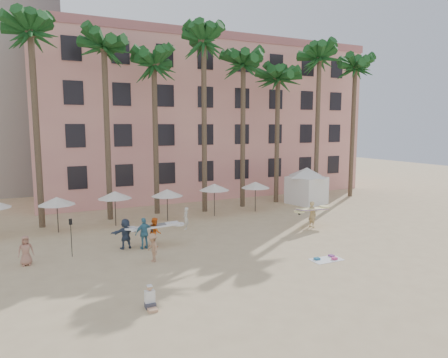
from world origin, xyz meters
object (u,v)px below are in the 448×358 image
pink_hotel (198,121)px  carrier_yellow (312,213)px  cabana (307,182)px  carrier_white (155,231)px

pink_hotel → carrier_yellow: 21.21m
cabana → carrier_yellow: size_ratio=1.82×
pink_hotel → carrier_white: pink_hotel is taller
pink_hotel → carrier_white: bearing=-118.6°
pink_hotel → carrier_yellow: bearing=-87.1°
cabana → carrier_white: 18.42m
carrier_yellow → carrier_white: (-11.73, 0.40, -0.11)m
cabana → carrier_yellow: (-5.18, -7.62, -0.99)m
carrier_white → carrier_yellow: bearing=-1.9°
pink_hotel → cabana: bearing=-63.4°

